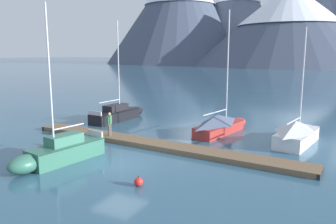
{
  "coord_description": "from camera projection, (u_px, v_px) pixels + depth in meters",
  "views": [
    {
      "loc": [
        10.49,
        -14.46,
        6.13
      ],
      "look_at": [
        0.0,
        6.0,
        2.0
      ],
      "focal_mm": 35.32,
      "sensor_mm": 36.0,
      "label": 1
    }
  ],
  "objects": [
    {
      "name": "sailboat_mid_dock_port",
      "position": [
        221.0,
        124.0,
        25.46
      ],
      "size": [
        2.76,
        6.78,
        9.29
      ],
      "color": "#B2332D",
      "rests_on": "ground"
    },
    {
      "name": "mountain_central_massif",
      "position": [
        237.0,
        11.0,
        192.46
      ],
      "size": [
        60.04,
        60.04,
        58.41
      ],
      "color": "slate",
      "rests_on": "ground"
    },
    {
      "name": "sailboat_nearest_berth",
      "position": [
        119.0,
        113.0,
        30.58
      ],
      "size": [
        2.06,
        6.68,
        8.93
      ],
      "color": "black",
      "rests_on": "ground"
    },
    {
      "name": "mountain_shoulder_ridge",
      "position": [
        289.0,
        22.0,
        159.96
      ],
      "size": [
        92.96,
        92.96,
        38.92
      ],
      "color": "#424C60",
      "rests_on": "ground"
    },
    {
      "name": "dock",
      "position": [
        154.0,
        144.0,
        21.94
      ],
      "size": [
        20.5,
        3.16,
        0.3
      ],
      "color": "brown",
      "rests_on": "ground"
    },
    {
      "name": "sailboat_second_berth",
      "position": [
        58.0,
        152.0,
        18.49
      ],
      "size": [
        2.24,
        5.88,
        8.7
      ],
      "color": "#336B56",
      "rests_on": "ground"
    },
    {
      "name": "sailboat_mid_dock_starboard",
      "position": [
        298.0,
        132.0,
        22.38
      ],
      "size": [
        2.66,
        5.79,
        7.78
      ],
      "color": "white",
      "rests_on": "ground"
    },
    {
      "name": "mountain_west_summit",
      "position": [
        180.0,
        7.0,
        193.28
      ],
      "size": [
        86.09,
        86.09,
        62.02
      ],
      "color": "#424C60",
      "rests_on": "ground"
    },
    {
      "name": "mooring_buoy_channel_marker",
      "position": [
        138.0,
        182.0,
        15.37
      ],
      "size": [
        0.42,
        0.42,
        0.5
      ],
      "color": "red",
      "rests_on": "ground"
    },
    {
      "name": "person_on_dock",
      "position": [
        110.0,
        123.0,
        23.37
      ],
      "size": [
        0.33,
        0.57,
        1.69
      ],
      "color": "brown",
      "rests_on": "dock"
    },
    {
      "name": "ground_plane",
      "position": [
        119.0,
        164.0,
        18.46
      ],
      "size": [
        700.0,
        700.0,
        0.0
      ],
      "primitive_type": "plane",
      "color": "#335B75"
    }
  ]
}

